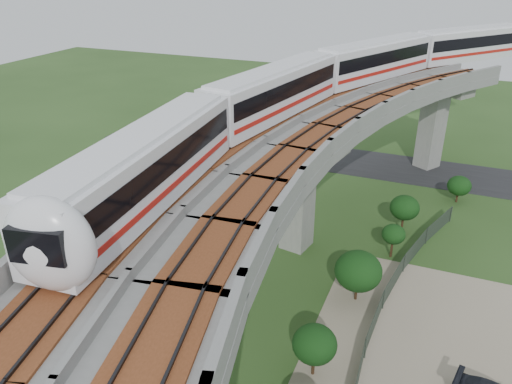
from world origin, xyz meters
TOP-DOWN VIEW (x-y plane):
  - ground at (0.00, 0.00)m, footprint 160.00×160.00m
  - asphalt_road at (0.00, 30.00)m, footprint 60.00×8.00m
  - viaduct at (3.84, 0.00)m, footprint 19.58×73.98m
  - metro_train at (2.77, 16.82)m, footprint 21.14×58.77m
  - fence at (9.75, 0.00)m, footprint 3.87×38.73m
  - tree_0 at (12.61, 23.59)m, footprint 2.18×2.18m
  - tree_1 at (8.52, 15.77)m, footprint 2.42×2.42m
  - tree_2 at (8.27, 11.62)m, footprint 1.80×1.80m
  - tree_3 at (6.84, 5.28)m, footprint 3.16×3.16m
  - tree_4 at (6.04, -2.30)m, footprint 2.48×2.48m

SIDE VIEW (x-z plane):
  - ground at x=0.00m, z-range 0.00..0.00m
  - asphalt_road at x=0.00m, z-range 0.00..0.03m
  - fence at x=9.75m, z-range 0.00..1.50m
  - tree_0 at x=12.61m, z-range 0.39..3.03m
  - tree_2 at x=8.27m, z-range 0.61..3.39m
  - tree_4 at x=6.04m, z-range 0.56..3.78m
  - tree_3 at x=6.84m, z-range 0.49..4.16m
  - tree_1 at x=8.52m, z-range 0.66..4.04m
  - viaduct at x=3.84m, z-range 3.35..14.75m
  - metro_train at x=2.77m, z-range 10.49..14.13m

